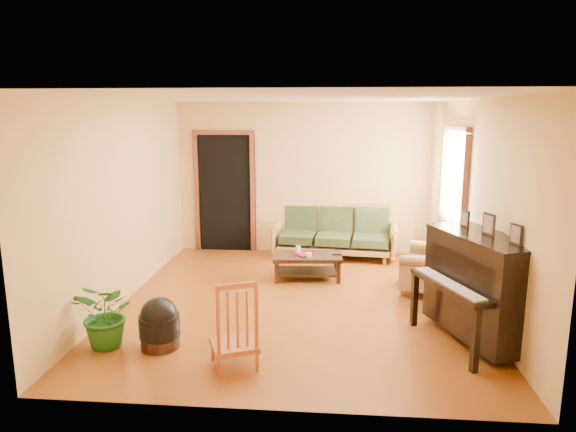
# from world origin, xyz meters

# --- Properties ---
(floor) EXTENTS (5.00, 5.00, 0.00)m
(floor) POSITION_xyz_m (0.00, 0.00, 0.00)
(floor) COLOR #67300D
(floor) RESTS_ON ground
(doorway) EXTENTS (1.08, 0.16, 2.05)m
(doorway) POSITION_xyz_m (-1.45, 2.48, 1.02)
(doorway) COLOR black
(doorway) RESTS_ON floor
(window) EXTENTS (0.12, 1.36, 1.46)m
(window) POSITION_xyz_m (2.21, 1.30, 1.50)
(window) COLOR white
(window) RESTS_ON right_wall
(sofa) EXTENTS (2.14, 1.07, 0.88)m
(sofa) POSITION_xyz_m (0.48, 2.18, 0.44)
(sofa) COLOR olive
(sofa) RESTS_ON floor
(coffee_table) EXTENTS (1.05, 0.63, 0.36)m
(coffee_table) POSITION_xyz_m (0.08, 0.97, 0.18)
(coffee_table) COLOR black
(coffee_table) RESTS_ON floor
(armchair) EXTENTS (1.08, 1.10, 0.89)m
(armchair) POSITION_xyz_m (1.78, 0.57, 0.45)
(armchair) COLOR olive
(armchair) RESTS_ON floor
(piano) EXTENTS (1.20, 1.52, 1.18)m
(piano) POSITION_xyz_m (2.01, -1.01, 0.59)
(piano) COLOR black
(piano) RESTS_ON floor
(footstool) EXTENTS (0.47, 0.47, 0.41)m
(footstool) POSITION_xyz_m (-1.34, -1.44, 0.20)
(footstool) COLOR black
(footstool) RESTS_ON floor
(red_chair) EXTENTS (0.56, 0.59, 0.90)m
(red_chair) POSITION_xyz_m (-0.49, -1.78, 0.45)
(red_chair) COLOR #95421B
(red_chair) RESTS_ON floor
(leaning_frame) EXTENTS (0.49, 0.13, 0.64)m
(leaning_frame) POSITION_xyz_m (1.62, 2.43, 0.32)
(leaning_frame) COLOR gold
(leaning_frame) RESTS_ON floor
(ceramic_crock) EXTENTS (0.28, 0.28, 0.27)m
(ceramic_crock) POSITION_xyz_m (2.11, 2.30, 0.13)
(ceramic_crock) COLOR #3750A6
(ceramic_crock) RESTS_ON floor
(potted_plant) EXTENTS (0.80, 0.75, 0.72)m
(potted_plant) POSITION_xyz_m (-1.88, -1.47, 0.36)
(potted_plant) COLOR #1F5B1A
(potted_plant) RESTS_ON floor
(book) EXTENTS (0.27, 0.28, 0.02)m
(book) POSITION_xyz_m (-0.04, 0.88, 0.38)
(book) COLOR maroon
(book) RESTS_ON coffee_table
(candle) EXTENTS (0.09, 0.09, 0.12)m
(candle) POSITION_xyz_m (-0.06, 1.03, 0.42)
(candle) COLOR silver
(candle) RESTS_ON coffee_table
(glass_jar) EXTENTS (0.10, 0.10, 0.06)m
(glass_jar) POSITION_xyz_m (0.11, 0.86, 0.40)
(glass_jar) COLOR silver
(glass_jar) RESTS_ON coffee_table
(remote) EXTENTS (0.15, 0.06, 0.01)m
(remote) POSITION_xyz_m (0.52, 1.00, 0.37)
(remote) COLOR black
(remote) RESTS_ON coffee_table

